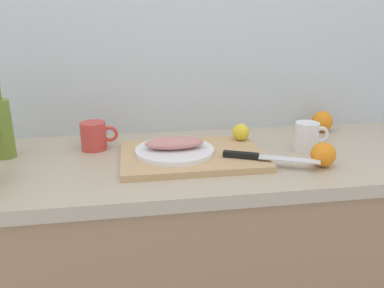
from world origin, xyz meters
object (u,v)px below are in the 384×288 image
Objects in this scene: cutting_board at (192,156)px; coffee_mug_2 at (94,136)px; orange_0 at (322,121)px; fish_fillet at (174,143)px; lemon_0 at (241,132)px; olive_oil_bottle at (2,127)px; chef_knife at (258,157)px; white_plate at (175,151)px; coffee_mug_1 at (307,137)px.

coffee_mug_2 is (-0.31, 0.15, 0.04)m from cutting_board.
coffee_mug_2 reaches higher than orange_0.
lemon_0 is at bearing 21.50° from fish_fillet.
lemon_0 is 0.38m from orange_0.
lemon_0 is 0.23× the size of olive_oil_bottle.
white_plate is at bearing -178.39° from chef_knife.
orange_0 reaches higher than white_plate.
coffee_mug_2 is at bearing -174.84° from orange_0.
coffee_mug_1 is 1.46× the size of orange_0.
chef_knife is at bearing -25.40° from cutting_board.
olive_oil_bottle is 3.12× the size of orange_0.
fish_fillet is at bearing -10.76° from olive_oil_bottle.
chef_knife is (0.25, -0.10, -0.02)m from fish_fillet.
cutting_board is 0.22m from lemon_0.
coffee_mug_2 is (-0.71, 0.13, -0.00)m from coffee_mug_1.
fish_fillet is at bearing -27.76° from coffee_mug_2.
lemon_0 is 0.72× the size of orange_0.
lemon_0 is at bearing -162.06° from orange_0.
olive_oil_bottle reaches higher than coffee_mug_1.
white_plate reaches higher than cutting_board.
fish_fillet is (0.00, 0.00, 0.03)m from white_plate.
chef_knife is 0.23m from coffee_mug_1.
white_plate is 4.29× the size of lemon_0.
white_plate is 3.08× the size of orange_0.
cutting_board is 3.56× the size of coffee_mug_2.
orange_0 reaches higher than lemon_0.
olive_oil_bottle is at bearing 174.50° from coffee_mug_1.
olive_oil_bottle is at bearing 169.31° from cutting_board.
cutting_board is 0.21m from chef_knife.
chef_knife is 1.08× the size of olive_oil_bottle.
cutting_board is at bearing -158.00° from orange_0.
fish_fillet is at bearing -179.11° from coffee_mug_1.
fish_fillet is 1.50× the size of coffee_mug_2.
coffee_mug_2 is 1.54× the size of orange_0.
chef_knife is 3.38× the size of orange_0.
chef_knife is at bearing -139.26° from orange_0.
lemon_0 is at bearing 156.50° from coffee_mug_1.
olive_oil_bottle reaches higher than orange_0.
coffee_mug_1 is 0.26m from orange_0.
cutting_board is at bearing -24.95° from coffee_mug_2.
lemon_0 is at bearing 113.58° from chef_knife.
white_plate is 0.03m from fish_fillet.
fish_fillet reaches higher than cutting_board.
fish_fillet reaches higher than white_plate.
coffee_mug_2 reaches higher than chef_knife.
coffee_mug_2 is at bearing 169.69° from coffee_mug_1.
lemon_0 is at bearing 29.14° from cutting_board.
fish_fillet is 0.55m from olive_oil_bottle.
cutting_board is 3.76× the size of coffee_mug_1.
white_plate is 0.99× the size of olive_oil_bottle.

